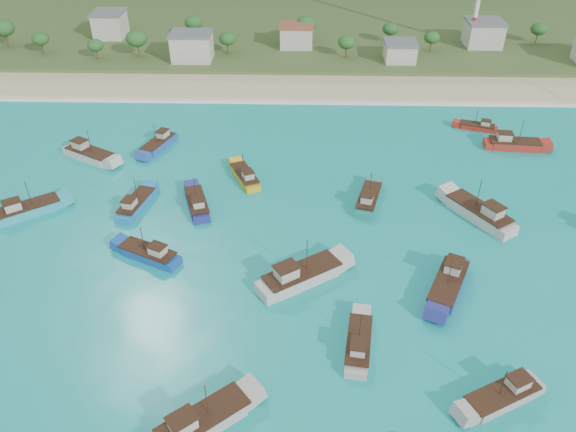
{
  "coord_description": "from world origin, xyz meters",
  "views": [
    {
      "loc": [
        -1.16,
        -55.97,
        55.29
      ],
      "look_at": [
        -3.06,
        18.0,
        3.0
      ],
      "focal_mm": 35.0,
      "sensor_mm": 36.0,
      "label": 1
    }
  ],
  "objects_px": {
    "boat_4": "(358,345)",
    "boat_32": "(369,200)",
    "boat_8": "(28,210)",
    "boat_24": "(149,255)",
    "boat_12": "(89,155)",
    "boat_13": "(477,127)",
    "boat_9": "(301,277)",
    "boat_20": "(159,144)",
    "boat_15": "(479,214)",
    "boat_29": "(513,145)",
    "boat_16": "(136,205)",
    "boat_21": "(202,423)",
    "boat_31": "(245,177)",
    "boat_0": "(197,204)",
    "boat_17": "(448,284)",
    "boat_2": "(503,397)"
  },
  "relations": [
    {
      "from": "boat_31",
      "to": "boat_12",
      "type": "bearing_deg",
      "value": 142.28
    },
    {
      "from": "boat_8",
      "to": "boat_24",
      "type": "relative_size",
      "value": 1.06
    },
    {
      "from": "boat_21",
      "to": "boat_29",
      "type": "bearing_deg",
      "value": 101.92
    },
    {
      "from": "boat_2",
      "to": "boat_12",
      "type": "xyz_separation_m",
      "value": [
        -65.97,
        55.56,
        0.15
      ]
    },
    {
      "from": "boat_12",
      "to": "boat_24",
      "type": "height_order",
      "value": "boat_12"
    },
    {
      "from": "boat_9",
      "to": "boat_20",
      "type": "xyz_separation_m",
      "value": [
        -29.54,
        40.64,
        -0.34
      ]
    },
    {
      "from": "boat_12",
      "to": "boat_29",
      "type": "relative_size",
      "value": 1.02
    },
    {
      "from": "boat_15",
      "to": "boat_16",
      "type": "relative_size",
      "value": 1.25
    },
    {
      "from": "boat_2",
      "to": "boat_13",
      "type": "xyz_separation_m",
      "value": [
        14.67,
        70.57,
        -0.22
      ]
    },
    {
      "from": "boat_2",
      "to": "boat_21",
      "type": "bearing_deg",
      "value": 70.49
    },
    {
      "from": "boat_8",
      "to": "boat_13",
      "type": "xyz_separation_m",
      "value": [
        85.05,
        34.55,
        -0.34
      ]
    },
    {
      "from": "boat_24",
      "to": "boat_31",
      "type": "relative_size",
      "value": 1.06
    },
    {
      "from": "boat_2",
      "to": "boat_13",
      "type": "bearing_deg",
      "value": -38.62
    },
    {
      "from": "boat_31",
      "to": "boat_2",
      "type": "bearing_deg",
      "value": -79.14
    },
    {
      "from": "boat_8",
      "to": "boat_15",
      "type": "bearing_deg",
      "value": 54.69
    },
    {
      "from": "boat_4",
      "to": "boat_13",
      "type": "distance_m",
      "value": 70.27
    },
    {
      "from": "boat_4",
      "to": "boat_9",
      "type": "height_order",
      "value": "boat_9"
    },
    {
      "from": "boat_16",
      "to": "boat_17",
      "type": "xyz_separation_m",
      "value": [
        49.9,
        -19.45,
        0.2
      ]
    },
    {
      "from": "boat_15",
      "to": "boat_21",
      "type": "bearing_deg",
      "value": -169.02
    },
    {
      "from": "boat_16",
      "to": "boat_4",
      "type": "bearing_deg",
      "value": -26.86
    },
    {
      "from": "boat_8",
      "to": "boat_21",
      "type": "distance_m",
      "value": 54.17
    },
    {
      "from": "boat_9",
      "to": "boat_16",
      "type": "relative_size",
      "value": 1.26
    },
    {
      "from": "boat_4",
      "to": "boat_31",
      "type": "distance_m",
      "value": 44.54
    },
    {
      "from": "boat_4",
      "to": "boat_15",
      "type": "height_order",
      "value": "boat_15"
    },
    {
      "from": "boat_9",
      "to": "boat_21",
      "type": "xyz_separation_m",
      "value": [
        -10.75,
        -24.38,
        -0.14
      ]
    },
    {
      "from": "boat_15",
      "to": "boat_17",
      "type": "xyz_separation_m",
      "value": [
        -8.91,
        -17.75,
        -0.13
      ]
    },
    {
      "from": "boat_12",
      "to": "boat_21",
      "type": "relative_size",
      "value": 1.03
    },
    {
      "from": "boat_17",
      "to": "boat_20",
      "type": "bearing_deg",
      "value": -13.67
    },
    {
      "from": "boat_9",
      "to": "boat_21",
      "type": "bearing_deg",
      "value": -57.33
    },
    {
      "from": "boat_20",
      "to": "boat_32",
      "type": "bearing_deg",
      "value": 175.89
    },
    {
      "from": "boat_4",
      "to": "boat_32",
      "type": "relative_size",
      "value": 0.94
    },
    {
      "from": "boat_9",
      "to": "boat_29",
      "type": "relative_size",
      "value": 1.12
    },
    {
      "from": "boat_8",
      "to": "boat_12",
      "type": "relative_size",
      "value": 0.94
    },
    {
      "from": "boat_31",
      "to": "boat_20",
      "type": "bearing_deg",
      "value": 122.14
    },
    {
      "from": "boat_16",
      "to": "boat_24",
      "type": "height_order",
      "value": "boat_24"
    },
    {
      "from": "boat_9",
      "to": "boat_32",
      "type": "relative_size",
      "value": 1.21
    },
    {
      "from": "boat_20",
      "to": "boat_21",
      "type": "height_order",
      "value": "boat_21"
    },
    {
      "from": "boat_12",
      "to": "boat_29",
      "type": "height_order",
      "value": "boat_12"
    },
    {
      "from": "boat_16",
      "to": "boat_29",
      "type": "height_order",
      "value": "boat_29"
    },
    {
      "from": "boat_8",
      "to": "boat_15",
      "type": "distance_m",
      "value": 76.83
    },
    {
      "from": "boat_29",
      "to": "boat_32",
      "type": "distance_m",
      "value": 38.01
    },
    {
      "from": "boat_4",
      "to": "boat_15",
      "type": "xyz_separation_m",
      "value": [
        22.62,
        29.26,
        0.35
      ]
    },
    {
      "from": "boat_0",
      "to": "boat_21",
      "type": "xyz_separation_m",
      "value": [
        7.4,
        -43.26,
        0.19
      ]
    },
    {
      "from": "boat_15",
      "to": "boat_29",
      "type": "relative_size",
      "value": 1.12
    },
    {
      "from": "boat_21",
      "to": "boat_15",
      "type": "bearing_deg",
      "value": 96.31
    },
    {
      "from": "boat_16",
      "to": "boat_17",
      "type": "bearing_deg",
      "value": -7.61
    },
    {
      "from": "boat_21",
      "to": "boat_4",
      "type": "bearing_deg",
      "value": 84.21
    },
    {
      "from": "boat_4",
      "to": "boat_32",
      "type": "height_order",
      "value": "boat_32"
    },
    {
      "from": "boat_16",
      "to": "boat_13",
      "type": "bearing_deg",
      "value": 39.33
    },
    {
      "from": "boat_8",
      "to": "boat_31",
      "type": "height_order",
      "value": "boat_8"
    }
  ]
}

